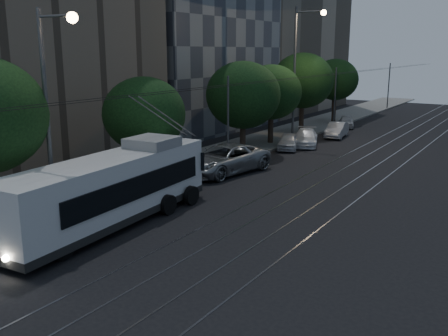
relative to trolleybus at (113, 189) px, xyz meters
name	(u,v)px	position (x,y,z in m)	size (l,w,h in m)	color
ground	(210,220)	(3.28, 2.77, -1.64)	(120.00, 120.00, 0.00)	black
sidewalk	(268,140)	(-4.22, 22.77, -1.56)	(5.00, 90.00, 0.15)	slate
tram_rails	(384,153)	(5.78, 22.77, -1.63)	(4.52, 90.00, 0.02)	gray
overhead_wires	(296,102)	(-1.70, 22.77, 1.83)	(2.23, 90.00, 6.00)	black
trolleybus	(113,189)	(0.00, 0.00, 0.00)	(3.34, 11.98, 5.63)	silver
pickup_silver	(224,159)	(-1.02, 10.77, -0.74)	(2.99, 6.49, 1.80)	#919497
car_white_a	(288,141)	(-1.02, 20.14, -1.01)	(1.49, 3.69, 1.26)	silver
car_white_b	(306,138)	(-0.48, 22.27, -0.98)	(1.86, 4.57, 1.33)	white
car_white_c	(337,130)	(0.22, 27.53, -0.97)	(1.41, 4.04, 1.33)	#B2B1B5
car_white_d	(346,121)	(-1.02, 33.71, -1.03)	(1.44, 3.58, 1.22)	#B7B7BB
tree_1	(144,114)	(-3.47, 6.12, 2.42)	(4.72, 4.72, 6.20)	black
tree_2	(243,95)	(-3.22, 16.77, 2.75)	(5.53, 5.53, 6.89)	black
tree_3	(271,92)	(-3.22, 21.31, 2.66)	(4.95, 4.95, 6.54)	black
tree_4	(303,81)	(-3.22, 27.50, 3.28)	(5.60, 5.60, 7.45)	black
tree_5	(335,80)	(-3.32, 36.16, 2.95)	(4.82, 4.82, 6.78)	black
streetlamp_near	(52,99)	(-1.52, -1.67, 3.99)	(2.27, 0.44, 9.29)	#515254
streetlamp_far	(299,64)	(-1.50, 22.80, 4.93)	(2.63, 0.44, 11.01)	#515254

